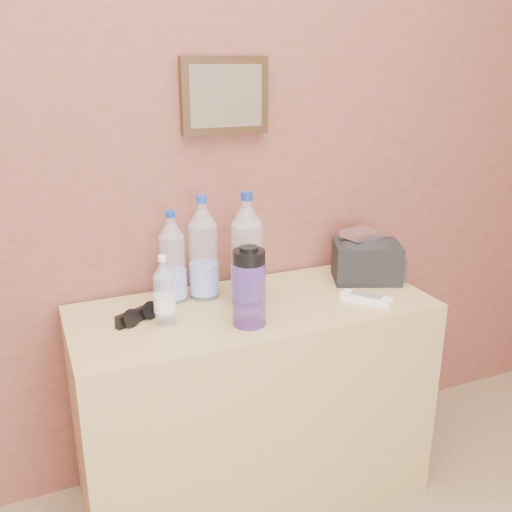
% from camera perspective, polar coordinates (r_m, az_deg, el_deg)
% --- Properties ---
extents(picture_frame, '(0.30, 0.03, 0.25)m').
position_cam_1_polar(picture_frame, '(1.96, -3.13, 15.70)').
color(picture_frame, '#382311').
rests_on(picture_frame, room_shell).
extents(dresser, '(1.19, 0.50, 0.74)m').
position_cam_1_polar(dresser, '(2.07, -0.24, -14.44)').
color(dresser, '#9E714A').
rests_on(dresser, ground).
extents(pet_large_b, '(0.08, 0.08, 0.31)m').
position_cam_1_polar(pet_large_b, '(1.90, -8.33, -0.57)').
color(pet_large_b, '#ABC1DD').
rests_on(pet_large_b, dresser).
extents(pet_large_c, '(0.10, 0.10, 0.35)m').
position_cam_1_polar(pet_large_c, '(1.91, -5.28, 0.26)').
color(pet_large_c, silver).
rests_on(pet_large_c, dresser).
extents(pet_large_d, '(0.10, 0.10, 0.38)m').
position_cam_1_polar(pet_large_d, '(1.85, -0.91, 0.05)').
color(pet_large_d, white).
rests_on(pet_large_d, dresser).
extents(pet_small, '(0.06, 0.06, 0.22)m').
position_cam_1_polar(pet_small, '(1.75, -9.16, -3.80)').
color(pet_small, white).
rests_on(pet_small, dresser).
extents(nalgene_bottle, '(0.10, 0.10, 0.25)m').
position_cam_1_polar(nalgene_bottle, '(1.71, -0.70, -3.10)').
color(nalgene_bottle, '#552C8D').
rests_on(nalgene_bottle, dresser).
extents(sunglasses, '(0.17, 0.13, 0.04)m').
position_cam_1_polar(sunglasses, '(1.81, -11.77, -5.80)').
color(sunglasses, black).
rests_on(sunglasses, dresser).
extents(ac_remote, '(0.15, 0.17, 0.02)m').
position_cam_1_polar(ac_remote, '(1.95, 10.98, -4.20)').
color(ac_remote, white).
rests_on(ac_remote, dresser).
extents(toiletry_bag, '(0.28, 0.25, 0.16)m').
position_cam_1_polar(toiletry_bag, '(2.12, 11.01, -0.31)').
color(toiletry_bag, black).
rests_on(toiletry_bag, dresser).
extents(foil_packet, '(0.14, 0.12, 0.03)m').
position_cam_1_polar(foil_packet, '(2.10, 10.46, 2.20)').
color(foil_packet, silver).
rests_on(foil_packet, toiletry_bag).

